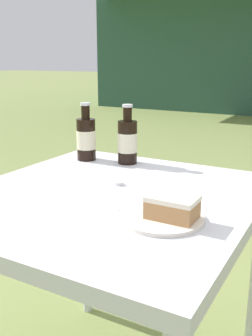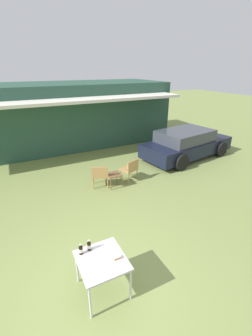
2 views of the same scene
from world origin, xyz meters
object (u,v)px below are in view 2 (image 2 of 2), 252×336
(parked_car, at_px, (186,144))
(wicker_chair_plain, at_px, (130,168))
(patio_table, at_px, (102,263))
(cake_on_plate, at_px, (116,258))
(cola_bottle_far, at_px, (81,250))
(wicker_chair_cushioned, at_px, (100,174))
(garden_side_table, at_px, (114,176))
(cola_bottle_near, at_px, (89,246))

(parked_car, xyz_separation_m, wicker_chair_plain, (-3.33, -0.91, -0.16))
(patio_table, bearing_deg, cake_on_plate, -24.75)
(patio_table, xyz_separation_m, cola_bottle_far, (-0.28, 0.29, 0.16))
(wicker_chair_cushioned, relative_size, garden_side_table, 1.69)
(parked_car, relative_size, cola_bottle_far, 20.92)
(wicker_chair_plain, distance_m, cake_on_plate, 4.48)
(parked_car, xyz_separation_m, cola_bottle_near, (-5.96, -4.32, 0.22))
(wicker_chair_cushioned, bearing_deg, parked_car, -149.28)
(patio_table, distance_m, cake_on_plate, 0.27)
(wicker_chair_plain, distance_m, patio_table, 4.51)
(parked_car, height_order, cake_on_plate, parked_car)
(patio_table, height_order, cake_on_plate, cake_on_plate)
(wicker_chair_plain, height_order, cola_bottle_far, cola_bottle_far)
(wicker_chair_plain, distance_m, cola_bottle_near, 4.33)
(cola_bottle_far, bearing_deg, wicker_chair_plain, 50.98)
(cake_on_plate, height_order, cola_bottle_near, cola_bottle_near)
(wicker_chair_plain, bearing_deg, garden_side_table, -7.56)
(wicker_chair_cushioned, distance_m, patio_table, 4.00)
(patio_table, bearing_deg, wicker_chair_cushioned, 69.95)
(wicker_chair_cushioned, relative_size, cake_on_plate, 3.83)
(parked_car, relative_size, garden_side_table, 9.70)
(wicker_chair_plain, xyz_separation_m, patio_table, (-2.51, -3.74, 0.22))
(parked_car, distance_m, cola_bottle_near, 7.37)
(garden_side_table, distance_m, cake_on_plate, 4.02)
(cake_on_plate, bearing_deg, wicker_chair_plain, 59.22)
(patio_table, distance_m, cola_bottle_far, 0.43)
(patio_table, height_order, cola_bottle_near, cola_bottle_near)
(parked_car, xyz_separation_m, wicker_chair_cushioned, (-4.48, -0.89, -0.16))
(parked_car, bearing_deg, patio_table, -150.46)
(wicker_chair_cushioned, distance_m, cola_bottle_near, 3.76)
(cola_bottle_far, bearing_deg, garden_side_table, 57.67)
(cola_bottle_near, bearing_deg, cake_on_plate, -50.94)
(parked_car, bearing_deg, wicker_chair_plain, -173.70)
(wicker_chair_plain, relative_size, cola_bottle_far, 3.64)
(wicker_chair_plain, bearing_deg, parked_car, 174.77)
(wicker_chair_cushioned, distance_m, cake_on_plate, 4.04)
(parked_car, bearing_deg, garden_side_table, -174.11)
(cake_on_plate, height_order, cola_bottle_far, cola_bottle_far)
(wicker_chair_plain, bearing_deg, cola_bottle_near, 31.95)
(cake_on_plate, bearing_deg, wicker_chair_cushioned, 73.51)
(parked_car, relative_size, wicker_chair_cushioned, 5.75)
(garden_side_table, distance_m, cola_bottle_near, 3.80)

